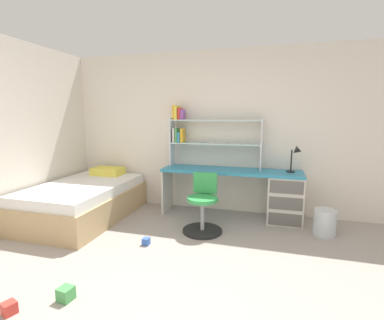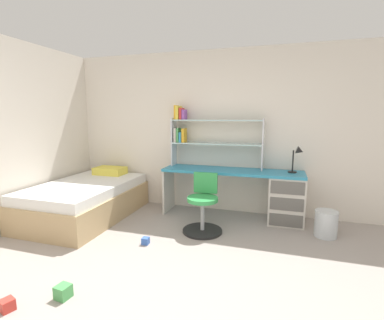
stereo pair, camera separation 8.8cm
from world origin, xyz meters
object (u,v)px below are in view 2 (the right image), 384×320
(bed_platform, at_px, (86,200))
(desk, at_px, (269,193))
(toy_block_red_2, at_px, (7,305))
(desk_lamp, at_px, (298,155))
(bookshelf_hutch, at_px, (204,132))
(swivel_chair, at_px, (203,210))
(waste_bin, at_px, (326,224))
(toy_block_blue_1, at_px, (146,241))
(toy_block_green_0, at_px, (63,292))

(bed_platform, bearing_deg, desk, 13.84)
(toy_block_red_2, bearing_deg, desk_lamp, 49.44)
(desk, xyz_separation_m, bookshelf_hutch, (-1.01, 0.13, 0.85))
(bookshelf_hutch, bearing_deg, desk, -7.55)
(desk, height_order, swivel_chair, swivel_chair)
(desk_lamp, height_order, swivel_chair, desk_lamp)
(desk, distance_m, waste_bin, 0.83)
(desk, xyz_separation_m, desk_lamp, (0.36, 0.02, 0.56))
(desk, xyz_separation_m, bed_platform, (-2.63, -0.65, -0.15))
(bed_platform, distance_m, toy_block_blue_1, 1.41)
(desk_lamp, xyz_separation_m, swivel_chair, (-1.17, -0.67, -0.68))
(toy_block_green_0, relative_size, toy_block_red_2, 1.19)
(toy_block_green_0, bearing_deg, bookshelf_hutch, 77.27)
(desk, distance_m, toy_block_green_0, 2.84)
(desk_lamp, bearing_deg, waste_bin, -46.44)
(toy_block_red_2, bearing_deg, bookshelf_hutch, 72.38)
(desk, xyz_separation_m, swivel_chair, (-0.81, -0.65, -0.11))
(desk_lamp, height_order, bed_platform, desk_lamp)
(waste_bin, distance_m, toy_block_green_0, 3.03)
(bookshelf_hutch, xyz_separation_m, desk_lamp, (1.37, -0.11, -0.29))
(swivel_chair, bearing_deg, toy_block_blue_1, -133.83)
(swivel_chair, height_order, waste_bin, swivel_chair)
(desk_lamp, xyz_separation_m, toy_block_green_0, (-1.93, -2.36, -0.92))
(waste_bin, bearing_deg, bookshelf_hutch, 164.37)
(toy_block_blue_1, bearing_deg, bookshelf_hutch, 75.51)
(bed_platform, bearing_deg, toy_block_green_0, -57.93)
(bed_platform, bearing_deg, desk_lamp, 12.68)
(desk, bearing_deg, toy_block_green_0, -123.98)
(waste_bin, distance_m, toy_block_blue_1, 2.26)
(toy_block_blue_1, height_order, toy_block_red_2, toy_block_red_2)
(bed_platform, xyz_separation_m, waste_bin, (3.34, 0.30, -0.10))
(waste_bin, xyz_separation_m, toy_block_green_0, (-2.28, -1.98, -0.11))
(waste_bin, bearing_deg, swivel_chair, -168.91)
(swivel_chair, xyz_separation_m, bed_platform, (-1.81, -0.00, -0.03))
(desk_lamp, xyz_separation_m, toy_block_red_2, (-2.24, -2.61, -0.93))
(desk_lamp, distance_m, toy_block_green_0, 3.18)
(bed_platform, height_order, toy_block_red_2, bed_platform)
(desk, relative_size, toy_block_blue_1, 25.69)
(toy_block_green_0, bearing_deg, swivel_chair, 65.77)
(bed_platform, distance_m, toy_block_green_0, 2.00)
(waste_bin, height_order, toy_block_red_2, waste_bin)
(bookshelf_hutch, height_order, desk_lamp, bookshelf_hutch)
(desk, relative_size, toy_block_red_2, 21.74)
(desk_lamp, bearing_deg, bookshelf_hutch, 175.40)
(desk, distance_m, toy_block_blue_1, 1.87)
(waste_bin, bearing_deg, bed_platform, -174.88)
(desk_lamp, relative_size, toy_block_red_2, 4.07)
(swivel_chair, height_order, toy_block_red_2, swivel_chair)
(swivel_chair, bearing_deg, desk, 38.50)
(toy_block_green_0, relative_size, toy_block_blue_1, 1.41)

